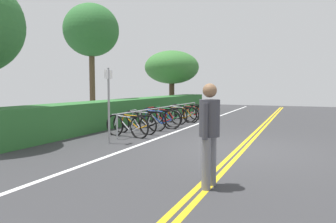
% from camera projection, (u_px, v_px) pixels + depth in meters
% --- Properties ---
extents(ground_plane, '(38.18, 12.85, 0.05)m').
position_uv_depth(ground_plane, '(241.00, 150.00, 8.06)').
color(ground_plane, '#353538').
extents(centre_line_yellow_inner, '(34.36, 0.10, 0.00)m').
position_uv_depth(centre_line_yellow_inner, '(244.00, 149.00, 8.02)').
color(centre_line_yellow_inner, gold).
rests_on(centre_line_yellow_inner, ground_plane).
extents(centre_line_yellow_outer, '(34.36, 0.10, 0.00)m').
position_uv_depth(centre_line_yellow_outer, '(238.00, 148.00, 8.09)').
color(centre_line_yellow_outer, gold).
rests_on(centre_line_yellow_outer, ground_plane).
extents(bike_lane_stripe_white, '(34.36, 0.12, 0.00)m').
position_uv_depth(bike_lane_stripe_white, '(148.00, 142.00, 9.07)').
color(bike_lane_stripe_white, white).
rests_on(bike_lane_stripe_white, ground_plane).
extents(bike_rack, '(7.44, 0.05, 0.77)m').
position_uv_depth(bike_rack, '(166.00, 111.00, 12.82)').
color(bike_rack, '#9EA0A5').
rests_on(bike_rack, ground_plane).
extents(bicycle_0, '(0.49, 1.71, 0.74)m').
position_uv_depth(bicycle_0, '(127.00, 126.00, 9.92)').
color(bicycle_0, black).
rests_on(bicycle_0, ground_plane).
extents(bicycle_1, '(0.46, 1.75, 0.70)m').
position_uv_depth(bicycle_1, '(134.00, 124.00, 10.61)').
color(bicycle_1, black).
rests_on(bicycle_1, ground_plane).
extents(bicycle_2, '(0.46, 1.75, 0.76)m').
position_uv_depth(bicycle_2, '(144.00, 121.00, 11.33)').
color(bicycle_2, black).
rests_on(bicycle_2, ground_plane).
extents(bicycle_3, '(0.46, 1.81, 0.76)m').
position_uv_depth(bicycle_3, '(158.00, 119.00, 11.86)').
color(bicycle_3, black).
rests_on(bicycle_3, ground_plane).
extents(bicycle_4, '(0.46, 1.83, 0.79)m').
position_uv_depth(bicycle_4, '(161.00, 117.00, 12.45)').
color(bicycle_4, black).
rests_on(bicycle_4, ground_plane).
extents(bicycle_5, '(0.46, 1.80, 0.77)m').
position_uv_depth(bicycle_5, '(167.00, 116.00, 13.28)').
color(bicycle_5, black).
rests_on(bicycle_5, ground_plane).
extents(bicycle_6, '(0.48, 1.73, 0.74)m').
position_uv_depth(bicycle_6, '(179.00, 115.00, 13.83)').
color(bicycle_6, black).
rests_on(bicycle_6, ground_plane).
extents(bicycle_7, '(0.52, 1.72, 0.73)m').
position_uv_depth(bicycle_7, '(180.00, 113.00, 14.50)').
color(bicycle_7, black).
rests_on(bicycle_7, ground_plane).
extents(bicycle_8, '(0.46, 1.74, 0.78)m').
position_uv_depth(bicycle_8, '(186.00, 112.00, 15.20)').
color(bicycle_8, black).
rests_on(bicycle_8, ground_plane).
extents(bicycle_9, '(0.47, 1.72, 0.69)m').
position_uv_depth(bicycle_9, '(192.00, 112.00, 15.69)').
color(bicycle_9, black).
rests_on(bicycle_9, ground_plane).
extents(pedestrian, '(0.49, 0.32, 1.63)m').
position_uv_depth(pedestrian, '(209.00, 128.00, 4.92)').
color(pedestrian, slate).
rests_on(pedestrian, ground_plane).
extents(sign_post_near, '(0.36, 0.06, 2.08)m').
position_uv_depth(sign_post_near, '(109.00, 98.00, 8.67)').
color(sign_post_near, gray).
rests_on(sign_post_near, ground_plane).
extents(hedge_backdrop, '(16.39, 1.18, 1.01)m').
position_uv_depth(hedge_backdrop, '(139.00, 109.00, 14.98)').
color(hedge_backdrop, '#2D6B30').
rests_on(hedge_backdrop, ground_plane).
extents(tree_mid, '(2.58, 2.58, 5.43)m').
position_uv_depth(tree_mid, '(91.00, 31.00, 14.90)').
color(tree_mid, brown).
rests_on(tree_mid, ground_plane).
extents(tree_far_right, '(3.58, 3.58, 3.92)m').
position_uv_depth(tree_far_right, '(172.00, 67.00, 21.04)').
color(tree_far_right, '#473323').
rests_on(tree_far_right, ground_plane).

